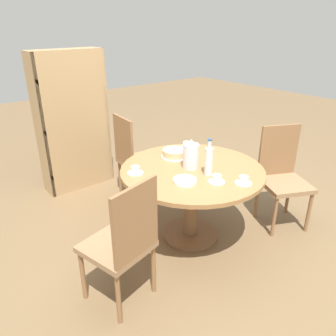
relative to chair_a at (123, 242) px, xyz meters
The scene contains 14 objects.
ground_plane 1.07m from the chair_a, 17.64° to the left, with size 14.00×14.00×0.00m, color brown.
dining_table 0.94m from the chair_a, 17.64° to the left, with size 1.26×1.26×0.70m.
chair_a is the anchor object (origin of this frame).
chair_b 1.77m from the chair_a, ahead, with size 0.56×0.56×0.98m.
chair_c 1.53m from the chair_a, 53.22° to the left, with size 0.46×0.46×0.98m.
bookshelf 2.04m from the chair_a, 73.95° to the left, with size 0.80×0.28×1.61m.
coffee_pot 1.00m from the chair_a, 19.06° to the left, with size 0.14×0.14×0.26m.
water_bottle 0.97m from the chair_a, ahead, with size 0.06×0.06×0.32m.
cake_main 1.14m from the chair_a, 31.67° to the left, with size 0.26×0.26×0.08m.
cup_a 1.41m from the chair_a, 30.10° to the left, with size 0.14×0.14×0.06m.
cup_b 0.89m from the chair_a, ahead, with size 0.14×0.14×0.06m.
cup_c 0.72m from the chair_a, 48.51° to the left, with size 0.14×0.14×0.06m.
cup_d 1.05m from the chair_a, 10.32° to the right, with size 0.14×0.14×0.06m.
plate_stack 0.71m from the chair_a, 10.42° to the left, with size 0.19×0.19×0.03m.
Camera 1 is at (-1.81, -1.89, 1.87)m, focal length 35.00 mm.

